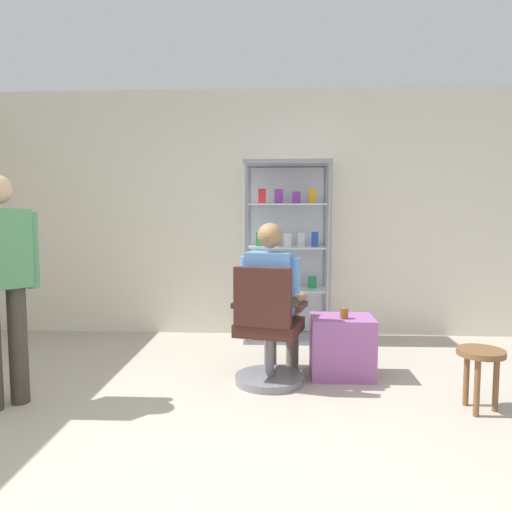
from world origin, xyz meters
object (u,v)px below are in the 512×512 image
display_cabinet_main (287,250)px  office_chair (268,336)px  standing_customer (1,276)px  storage_crate (342,346)px  tea_glass (344,313)px  wooden_stool (481,362)px  seated_shopkeeper (273,293)px

display_cabinet_main → office_chair: 1.56m
standing_customer → office_chair: bearing=15.8°
standing_customer → storage_crate: bearing=17.3°
office_chair → storage_crate: (0.61, 0.25, -0.14)m
storage_crate → tea_glass: bearing=-85.5°
wooden_stool → office_chair: bearing=163.7°
storage_crate → standing_customer: 2.66m
wooden_stool → tea_glass: bearing=144.7°
office_chair → tea_glass: office_chair is taller
seated_shopkeeper → storage_crate: seated_shopkeeper is taller
seated_shopkeeper → wooden_stool: (1.44, -0.59, -0.37)m
standing_customer → wooden_stool: 3.37m
wooden_stool → standing_customer: bearing=-178.5°
standing_customer → wooden_stool: bearing=1.5°
office_chair → tea_glass: size_ratio=11.00×
display_cabinet_main → wooden_stool: display_cabinet_main is taller
display_cabinet_main → seated_shopkeeper: display_cabinet_main is taller
display_cabinet_main → storage_crate: size_ratio=3.67×
display_cabinet_main → tea_glass: size_ratio=21.76×
display_cabinet_main → office_chair: (-0.16, -1.44, -0.57)m
seated_shopkeeper → display_cabinet_main: bearing=84.5°
display_cabinet_main → seated_shopkeeper: size_ratio=1.47×
standing_customer → wooden_stool: (3.32, 0.09, -0.59)m
tea_glass → display_cabinet_main: bearing=109.8°
wooden_stool → display_cabinet_main: bearing=125.0°
display_cabinet_main → storage_crate: 1.47m
office_chair → seated_shopkeeper: seated_shopkeeper is taller
seated_shopkeeper → wooden_stool: bearing=-22.3°
storage_crate → standing_customer: standing_customer is taller
office_chair → tea_glass: (0.62, 0.18, 0.16)m
display_cabinet_main → wooden_stool: 2.37m
seated_shopkeeper → standing_customer: (-1.88, -0.68, 0.22)m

